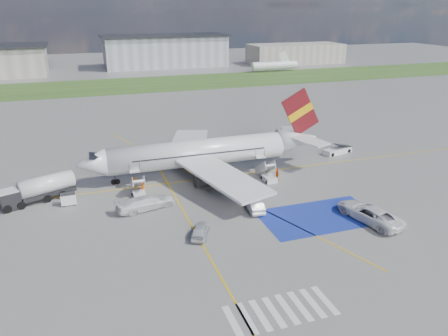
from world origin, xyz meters
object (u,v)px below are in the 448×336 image
Objects in this scene: belt_loader at (337,151)px; airliner at (207,152)px; fuel_tanker at (38,191)px; car_silver_a at (200,230)px; car_silver_b at (254,204)px; van_white_a at (369,211)px; van_white_b at (146,201)px; gpu_cart at (69,200)px.

airliner is at bearing 170.75° from belt_loader.
fuel_tanker is 1.62× the size of belt_loader.
car_silver_b reaches higher than car_silver_a.
car_silver_a is (17.18, -15.44, -0.62)m from fuel_tanker.
fuel_tanker is at bearing -173.98° from airliner.
van_white_a is at bearing -162.57° from car_silver_a.
car_silver_b is 0.71× the size of van_white_a.
car_silver_b is at bearing -158.11° from belt_loader.
gpu_cart is at bearing 51.32° from van_white_b.
van_white_a is (11.69, -6.87, 0.46)m from car_silver_b.
gpu_cart is 0.29× the size of van_white_a.
car_silver_b is 13.56m from van_white_a.
belt_loader is at bearing -120.85° from car_silver_a.
airliner is at bearing -76.98° from car_silver_b.
van_white_a is at bearing -47.71° from fuel_tanker.
van_white_b reaches higher than belt_loader.
car_silver_b is (7.95, 4.08, 0.06)m from car_silver_a.
van_white_a is (19.63, -2.78, 0.52)m from car_silver_a.
gpu_cart is 10.08m from van_white_b.
car_silver_a is at bearing -165.91° from van_white_b.
airliner reaches higher than fuel_tanker.
fuel_tanker is at bearing -37.99° from van_white_a.
car_silver_a is at bearing -160.25° from belt_loader.
belt_loader is at bearing -138.46° from car_silver_b.
fuel_tanker is at bearing 144.27° from gpu_cart.
fuel_tanker is 2.27× the size of car_silver_a.
van_white_a is (33.20, -15.78, 0.54)m from gpu_cart.
fuel_tanker reaches higher than van_white_a.
belt_loader reaches higher than car_silver_b.
van_white_b is (9.10, -4.33, 0.42)m from gpu_cart.
gpu_cart is (-19.75, -4.91, -2.70)m from airliner.
car_silver_a is at bearing -63.32° from fuel_tanker.
car_silver_b is (1.77, -13.82, -2.63)m from airliner.
fuel_tanker is 27.58m from car_silver_b.
fuel_tanker is 41.07m from van_white_a.
airliner is 5.61× the size of van_white_a.
airliner reaches higher than gpu_cart.
fuel_tanker reaches higher than car_silver_a.
car_silver_b is 13.24m from van_white_b.
car_silver_a is at bearing -19.73° from van_white_a.
fuel_tanker reaches higher than belt_loader.
van_white_a is at bearing -27.07° from gpu_cart.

